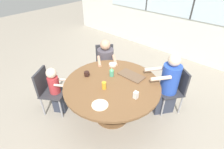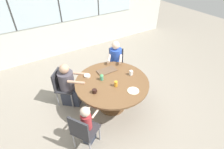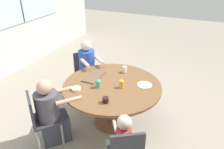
% 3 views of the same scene
% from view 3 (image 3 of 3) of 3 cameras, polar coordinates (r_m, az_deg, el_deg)
% --- Properties ---
extents(ground_plane, '(16.00, 16.00, 0.00)m').
position_cam_3_polar(ground_plane, '(3.84, 0.00, -12.16)').
color(ground_plane, gray).
extents(dining_table, '(1.54, 1.54, 0.74)m').
position_cam_3_polar(dining_table, '(3.48, 0.00, -4.45)').
color(dining_table, brown).
rests_on(dining_table, ground_plane).
extents(chair_for_woman_green_shirt, '(0.56, 0.56, 0.85)m').
position_cam_3_polar(chair_for_woman_green_shirt, '(4.44, -7.08, 1.41)').
color(chair_for_woman_green_shirt, '#333338').
rests_on(chair_for_woman_green_shirt, ground_plane).
extents(chair_for_man_blue_shirt, '(0.56, 0.56, 0.85)m').
position_cam_3_polar(chair_for_man_blue_shirt, '(3.31, -18.53, -10.25)').
color(chair_for_man_blue_shirt, '#333338').
rests_on(chair_for_man_blue_shirt, ground_plane).
extents(person_woman_green_shirt, '(0.57, 0.62, 1.16)m').
position_cam_3_polar(person_woman_green_shirt, '(4.29, -6.26, 0.76)').
color(person_woman_green_shirt, '#333847').
rests_on(person_woman_green_shirt, ground_plane).
extents(person_man_blue_shirt, '(0.67, 0.65, 1.05)m').
position_cam_3_polar(person_man_blue_shirt, '(3.35, -15.52, -10.17)').
color(person_man_blue_shirt, '#333847').
rests_on(person_man_blue_shirt, ground_plane).
extents(person_toddler, '(0.38, 0.33, 0.92)m').
position_cam_3_polar(person_toddler, '(2.82, 2.92, -18.06)').
color(person_toddler, '#333847').
rests_on(person_toddler, ground_plane).
extents(food_tray_dark, '(0.43, 0.23, 0.02)m').
position_cam_3_polar(food_tray_dark, '(3.64, -4.82, -0.54)').
color(food_tray_dark, brown).
rests_on(food_tray_dark, dining_table).
extents(coffee_mug, '(0.09, 0.09, 0.08)m').
position_cam_3_polar(coffee_mug, '(3.00, -1.68, -6.63)').
color(coffee_mug, black).
rests_on(coffee_mug, dining_table).
extents(sippy_cup, '(0.08, 0.08, 0.15)m').
position_cam_3_polar(sippy_cup, '(3.32, -3.67, -2.15)').
color(sippy_cup, '#4CA57F').
rests_on(sippy_cup, dining_table).
extents(juice_glass, '(0.07, 0.07, 0.12)m').
position_cam_3_polar(juice_glass, '(3.32, 2.53, -2.50)').
color(juice_glass, gold).
rests_on(juice_glass, dining_table).
extents(milk_carton_small, '(0.06, 0.06, 0.11)m').
position_cam_3_polar(milk_carton_small, '(3.76, 3.30, 1.32)').
color(milk_carton_small, silver).
rests_on(milk_carton_small, dining_table).
extents(bowl_white_shallow, '(0.14, 0.14, 0.04)m').
position_cam_3_polar(bowl_white_shallow, '(3.31, -9.37, -3.72)').
color(bowl_white_shallow, silver).
rests_on(bowl_white_shallow, dining_table).
extents(plate_tortillas, '(0.23, 0.23, 0.01)m').
position_cam_3_polar(plate_tortillas, '(3.44, 8.49, -2.69)').
color(plate_tortillas, beige).
rests_on(plate_tortillas, dining_table).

